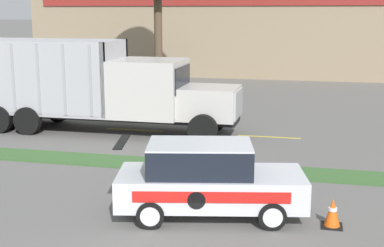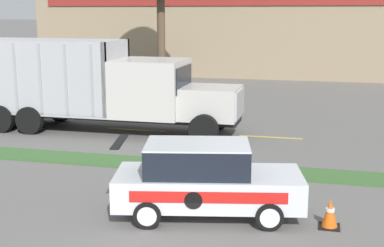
{
  "view_description": "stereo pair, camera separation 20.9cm",
  "coord_description": "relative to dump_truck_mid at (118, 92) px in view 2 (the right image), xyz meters",
  "views": [
    {
      "loc": [
        2.96,
        -7.68,
        4.68
      ],
      "look_at": [
        -0.74,
        8.14,
        1.28
      ],
      "focal_mm": 50.0,
      "sensor_mm": 36.0,
      "label": 1
    },
    {
      "loc": [
        3.17,
        -7.63,
        4.68
      ],
      "look_at": [
        -0.74,
        8.14,
        1.28
      ],
      "focal_mm": 50.0,
      "sensor_mm": 36.0,
      "label": 2
    }
  ],
  "objects": [
    {
      "name": "dump_truck_mid",
      "position": [
        0.0,
        0.0,
        0.0
      ],
      "size": [
        11.21,
        2.84,
        3.6
      ],
      "color": "black",
      "rests_on": "ground_plane"
    },
    {
      "name": "store_building_backdrop",
      "position": [
        7.91,
        24.08,
        1.41
      ],
      "size": [
        43.42,
        12.1,
        5.96
      ],
      "color": "#9E896B",
      "rests_on": "ground_plane"
    },
    {
      "name": "centre_line_3",
      "position": [
        -4.82,
        0.43,
        -1.57
      ],
      "size": [
        2.4,
        0.14,
        0.01
      ],
      "primitive_type": "cube",
      "color": "yellow",
      "rests_on": "ground_plane"
    },
    {
      "name": "traffic_cone",
      "position": [
        8.12,
        -8.01,
        -1.25
      ],
      "size": [
        0.46,
        0.46,
        0.66
      ],
      "color": "black",
      "rests_on": "ground_plane"
    },
    {
      "name": "centre_line_5",
      "position": [
        5.98,
        0.43,
        -1.57
      ],
      "size": [
        2.4,
        0.14,
        0.01
      ],
      "primitive_type": "cube",
      "color": "yellow",
      "rests_on": "ground_plane"
    },
    {
      "name": "grass_verge",
      "position": [
        4.67,
        -4.21,
        -1.54
      ],
      "size": [
        120.0,
        1.28,
        0.06
      ],
      "primitive_type": "cube",
      "color": "#3D6633",
      "rests_on": "ground_plane"
    },
    {
      "name": "centre_line_4",
      "position": [
        0.58,
        0.43,
        -1.57
      ],
      "size": [
        2.4,
        0.14,
        0.01
      ],
      "primitive_type": "cube",
      "color": "yellow",
      "rests_on": "ground_plane"
    },
    {
      "name": "rally_car",
      "position": [
        5.28,
        -7.96,
        -0.69
      ],
      "size": [
        4.57,
        2.58,
        1.77
      ],
      "color": "silver",
      "rests_on": "ground_plane"
    }
  ]
}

